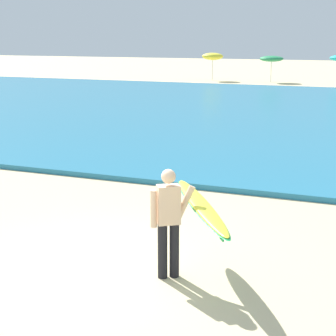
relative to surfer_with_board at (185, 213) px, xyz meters
name	(u,v)px	position (x,y,z in m)	size (l,w,h in m)	color
ground_plane	(104,268)	(-1.31, -0.20, -1.03)	(160.00, 160.00, 0.00)	beige
sea	(294,114)	(-1.31, 18.75, -0.96)	(120.00, 28.00, 0.14)	teal
surfer_with_board	(185,213)	(0.00, 0.00, 0.00)	(1.76, 2.36, 1.73)	black
beach_umbrella_0	(213,56)	(-11.00, 37.05, 0.94)	(1.75, 1.77, 2.30)	beige
beach_umbrella_1	(272,59)	(-6.12, 37.15, 0.82)	(1.89, 1.89, 2.10)	beige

